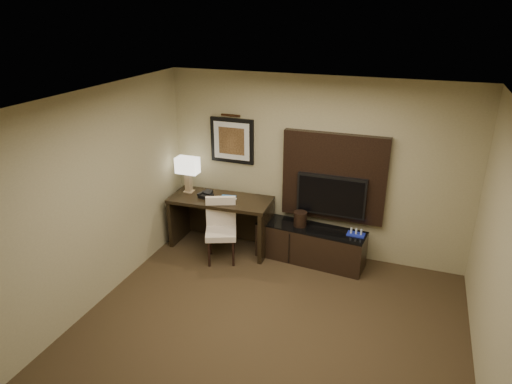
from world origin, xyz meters
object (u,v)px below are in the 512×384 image
at_px(desk_chair, 221,233).
at_px(minibar_tray, 356,232).
at_px(desk, 221,223).
at_px(ice_bucket, 300,219).
at_px(credenza, 310,244).
at_px(desk_phone, 206,195).
at_px(table_lamp, 188,176).
at_px(tv, 331,196).

bearing_deg(desk_chair, minibar_tray, -9.60).
height_order(desk, minibar_tray, desk).
xyz_separation_m(desk_chair, minibar_tray, (1.90, 0.43, 0.13)).
xyz_separation_m(desk, ice_bucket, (1.25, 0.06, 0.25)).
bearing_deg(desk, ice_bucket, 0.06).
distance_m(desk, desk_chair, 0.43).
height_order(credenza, ice_bucket, ice_bucket).
height_order(desk, ice_bucket, desk).
bearing_deg(desk_phone, desk_chair, -30.34).
bearing_deg(desk_chair, table_lamp, 126.24).
bearing_deg(credenza, ice_bucket, -179.07).
height_order(credenza, minibar_tray, minibar_tray).
distance_m(table_lamp, ice_bucket, 1.88).
relative_size(credenza, table_lamp, 2.98).
bearing_deg(ice_bucket, desk_chair, -157.38).
xyz_separation_m(desk_phone, minibar_tray, (2.30, 0.09, -0.28)).
height_order(desk_chair, minibar_tray, desk_chair).
bearing_deg(minibar_tray, credenza, 179.53).
bearing_deg(table_lamp, minibar_tray, -0.49).
bearing_deg(tv, minibar_tray, -24.85).
relative_size(desk, table_lamp, 2.89).
bearing_deg(ice_bucket, desk_phone, -175.98).
distance_m(tv, ice_bucket, 0.57).
distance_m(desk_chair, ice_bucket, 1.19).
relative_size(credenza, desk_chair, 1.73).
distance_m(credenza, desk_chair, 1.34).
distance_m(tv, minibar_tray, 0.63).
relative_size(desk_phone, ice_bucket, 0.86).
height_order(desk_chair, ice_bucket, desk_chair).
height_order(desk_chair, desk_phone, same).
relative_size(desk_chair, minibar_tray, 3.74).
xyz_separation_m(desk, credenza, (1.42, 0.05, -0.14)).
xyz_separation_m(desk_chair, table_lamp, (-0.75, 0.46, 0.64)).
bearing_deg(tv, table_lamp, -175.57).
bearing_deg(table_lamp, ice_bucket, -0.17).
bearing_deg(minibar_tray, tv, 155.15).
bearing_deg(ice_bucket, credenza, -3.99).
bearing_deg(minibar_tray, desk, -178.77).
height_order(table_lamp, ice_bucket, table_lamp).
distance_m(ice_bucket, minibar_tray, 0.83).
height_order(desk_phone, minibar_tray, desk_phone).
distance_m(desk, tv, 1.78).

